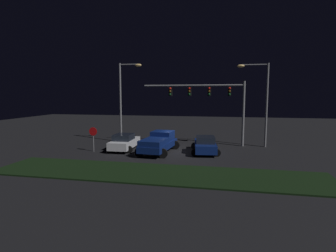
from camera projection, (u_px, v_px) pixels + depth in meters
ground_plane at (176, 151)px, 25.58m from camera, size 80.00×80.00×0.00m
grass_median at (156, 173)px, 17.99m from camera, size 22.06×4.58×0.10m
pickup_truck at (159, 141)px, 24.70m from camera, size 3.21×5.56×1.80m
car_sedan at (205, 145)px, 24.51m from camera, size 2.82×4.58×1.51m
car_sedan_far at (124, 142)px, 25.90m from camera, size 2.56×4.45×1.51m
traffic_signal_gantry at (210, 96)px, 27.83m from camera, size 10.32×0.56×6.50m
street_lamp_left at (125, 93)px, 29.45m from camera, size 2.50×0.44×8.48m
street_lamp_right at (260, 94)px, 26.91m from camera, size 3.01×0.44×8.21m
stop_sign at (93, 135)px, 24.98m from camera, size 0.76×0.08×2.23m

